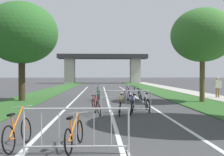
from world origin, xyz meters
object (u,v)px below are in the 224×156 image
(bicycle_purple_9, at_px, (127,94))
(pedestrian_waiting, at_px, (218,85))
(bicycle_orange_0, at_px, (18,132))
(bicycle_red_2, at_px, (96,106))
(crowd_barrier_second, at_px, (126,102))
(bicycle_orange_10, at_px, (74,134))
(bicycle_yellow_3, at_px, (120,106))
(bicycle_green_8, at_px, (98,95))
(bicycle_white_6, at_px, (133,106))
(bicycle_silver_7, at_px, (147,103))
(bicycle_teal_4, at_px, (140,95))
(crowd_barrier_third, at_px, (117,92))
(bicycle_black_1, at_px, (133,95))
(crowd_barrier_nearest, at_px, (76,131))
(bicycle_blue_5, at_px, (132,104))
(tree_right_oak_near, at_px, (202,35))
(tree_left_oak_mid, at_px, (22,33))

(bicycle_purple_9, relative_size, pedestrian_waiting, 1.05)
(bicycle_orange_0, xyz_separation_m, bicycle_red_2, (1.82, 5.22, -0.00))
(crowd_barrier_second, distance_m, bicycle_orange_10, 6.14)
(bicycle_yellow_3, bearing_deg, bicycle_green_8, 102.72)
(bicycle_white_6, bearing_deg, bicycle_yellow_3, -152.31)
(bicycle_silver_7, height_order, bicycle_green_8, bicycle_green_8)
(bicycle_teal_4, relative_size, bicycle_orange_10, 0.95)
(bicycle_orange_10, bearing_deg, bicycle_teal_4, 82.76)
(crowd_barrier_second, xyz_separation_m, bicycle_white_6, (0.27, -0.39, -0.14))
(crowd_barrier_third, bearing_deg, bicycle_black_1, -24.71)
(crowd_barrier_nearest, distance_m, bicycle_green_8, 12.12)
(bicycle_purple_9, bearing_deg, bicycle_teal_4, 127.87)
(bicycle_red_2, height_order, bicycle_blue_5, bicycle_red_2)
(crowd_barrier_nearest, xyz_separation_m, bicycle_black_1, (2.83, 12.17, -0.14))
(bicycle_white_6, xyz_separation_m, bicycle_purple_9, (0.44, 7.10, -0.03))
(bicycle_orange_0, height_order, bicycle_teal_4, bicycle_orange_0)
(crowd_barrier_third, xyz_separation_m, bicycle_green_8, (-1.28, -0.58, -0.13))
(bicycle_silver_7, bearing_deg, bicycle_orange_0, -122.04)
(bicycle_red_2, bearing_deg, bicycle_green_8, -103.99)
(tree_right_oak_near, xyz_separation_m, bicycle_black_1, (-4.29, 1.42, -3.94))
(crowd_barrier_second, bearing_deg, bicycle_red_2, -159.30)
(bicycle_teal_4, relative_size, bicycle_blue_5, 1.01)
(bicycle_orange_0, relative_size, bicycle_orange_10, 1.00)
(bicycle_yellow_3, height_order, bicycle_blue_5, bicycle_yellow_3)
(tree_right_oak_near, bearing_deg, bicycle_black_1, 161.67)
(bicycle_silver_7, bearing_deg, bicycle_yellow_3, -139.38)
(crowd_barrier_second, xyz_separation_m, crowd_barrier_third, (-0.05, 6.34, 0.00))
(crowd_barrier_second, bearing_deg, tree_left_oak_mid, 139.21)
(pedestrian_waiting, bearing_deg, bicycle_black_1, -168.49)
(crowd_barrier_third, xyz_separation_m, bicycle_silver_7, (1.13, -5.80, -0.15))
(tree_left_oak_mid, bearing_deg, bicycle_silver_7, -33.64)
(bicycle_red_2, bearing_deg, bicycle_purple_9, -119.57)
(bicycle_orange_0, height_order, bicycle_silver_7, bicycle_orange_0)
(crowd_barrier_nearest, height_order, crowd_barrier_second, same)
(tree_left_oak_mid, xyz_separation_m, bicycle_silver_7, (7.53, -5.01, -4.18))
(bicycle_black_1, xyz_separation_m, bicycle_blue_5, (-0.73, -5.41, -0.02))
(bicycle_white_6, bearing_deg, bicycle_orange_10, -100.05)
(bicycle_purple_9, bearing_deg, bicycle_yellow_3, 74.15)
(crowd_barrier_second, height_order, bicycle_orange_0, crowd_barrier_second)
(bicycle_orange_0, relative_size, bicycle_blue_5, 1.06)
(bicycle_silver_7, height_order, pedestrian_waiting, pedestrian_waiting)
(bicycle_orange_0, xyz_separation_m, bicycle_silver_7, (4.31, 6.30, -0.01))
(bicycle_black_1, distance_m, bicycle_yellow_3, 6.54)
(bicycle_green_8, relative_size, bicycle_orange_10, 1.05)
(bicycle_red_2, distance_m, bicycle_white_6, 1.68)
(bicycle_teal_4, xyz_separation_m, bicycle_blue_5, (-1.19, -5.48, 0.01))
(crowd_barrier_nearest, bearing_deg, bicycle_yellow_3, 76.20)
(bicycle_black_1, xyz_separation_m, bicycle_yellow_3, (-1.41, -6.39, -0.00))
(crowd_barrier_third, height_order, bicycle_orange_0, crowd_barrier_third)
(bicycle_black_1, bearing_deg, tree_right_oak_near, -9.77)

